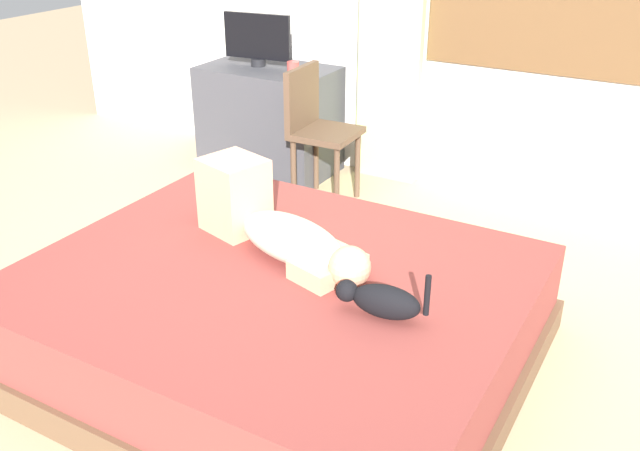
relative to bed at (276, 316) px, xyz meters
The scene contains 8 objects.
ground_plane 0.26m from the bed, 165.69° to the left, with size 16.00×16.00×0.00m, color tan.
bed is the anchor object (origin of this frame).
person_lying 0.39m from the bed, 120.96° to the left, with size 0.94×0.48×0.34m.
cat 0.60m from the bed, ahead, with size 0.36×0.14×0.21m.
desk 2.25m from the bed, 124.09° to the left, with size 0.90×0.56×0.74m.
tv_monitor 2.39m from the bed, 125.71° to the left, with size 0.48×0.10×0.35m.
cup 2.14m from the bed, 119.54° to the left, with size 0.08×0.08×0.08m, color #B23D38.
chair_by_desk 1.74m from the bed, 114.42° to the left, with size 0.39×0.39×0.86m.
Camera 1 is at (1.56, -2.13, 1.88)m, focal length 39.56 mm.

